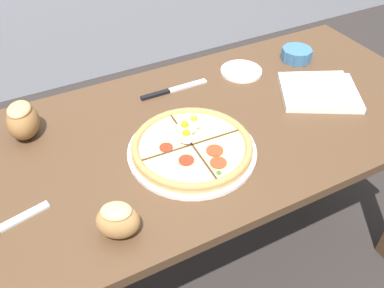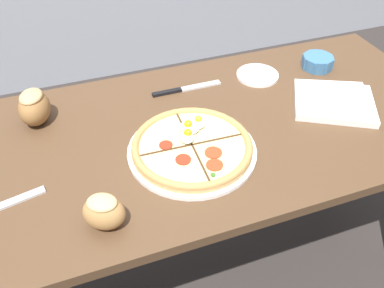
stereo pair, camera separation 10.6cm
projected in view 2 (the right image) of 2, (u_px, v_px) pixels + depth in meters
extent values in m
plane|color=#2D2826|center=(210.00, 264.00, 1.65)|extent=(12.00, 12.00, 0.00)
cube|color=#513823|center=(217.00, 129.00, 1.18)|extent=(1.48, 0.71, 0.03)
cube|color=#513823|center=(5.00, 198.00, 1.46)|extent=(0.06, 0.06, 0.69)
cube|color=#513823|center=(331.00, 119.00, 1.81)|extent=(0.06, 0.06, 0.69)
cylinder|color=white|center=(192.00, 151.00, 1.08)|extent=(0.34, 0.34, 0.01)
cylinder|color=tan|center=(192.00, 147.00, 1.07)|extent=(0.32, 0.32, 0.01)
cylinder|color=#E0CC84|center=(192.00, 145.00, 1.07)|extent=(0.29, 0.29, 0.00)
torus|color=tan|center=(192.00, 145.00, 1.07)|extent=(0.32, 0.32, 0.02)
cube|color=#472D19|center=(184.00, 128.00, 1.12)|extent=(0.01, 0.14, 0.00)
cube|color=#472D19|center=(166.00, 150.00, 1.05)|extent=(0.14, 0.01, 0.00)
cube|color=#472D19|center=(201.00, 163.00, 1.01)|extent=(0.01, 0.14, 0.00)
cube|color=#472D19|center=(218.00, 139.00, 1.08)|extent=(0.14, 0.01, 0.00)
cylinder|color=red|center=(215.00, 165.00, 1.01)|extent=(0.04, 0.04, 0.00)
cylinder|color=red|center=(213.00, 153.00, 1.04)|extent=(0.04, 0.04, 0.00)
cylinder|color=red|center=(166.00, 145.00, 1.06)|extent=(0.04, 0.04, 0.00)
cylinder|color=red|center=(183.00, 160.00, 1.02)|extent=(0.04, 0.04, 0.00)
ellipsoid|color=white|center=(189.00, 128.00, 1.11)|extent=(0.07, 0.08, 0.01)
sphere|color=orange|center=(188.00, 124.00, 1.11)|extent=(0.02, 0.02, 0.02)
ellipsoid|color=white|center=(198.00, 123.00, 1.12)|extent=(0.05, 0.06, 0.01)
sphere|color=#F4AD1E|center=(198.00, 119.00, 1.13)|extent=(0.02, 0.02, 0.02)
ellipsoid|color=white|center=(186.00, 137.00, 1.08)|extent=(0.05, 0.06, 0.01)
sphere|color=orange|center=(188.00, 133.00, 1.08)|extent=(0.02, 0.02, 0.02)
cylinder|color=#386B23|center=(213.00, 175.00, 0.98)|extent=(0.01, 0.01, 0.00)
cylinder|color=#2D5B1E|center=(188.00, 138.00, 1.08)|extent=(0.01, 0.01, 0.00)
cylinder|color=#477A2D|center=(184.00, 132.00, 1.10)|extent=(0.01, 0.01, 0.00)
cylinder|color=#2D5B1E|center=(213.00, 152.00, 1.04)|extent=(0.02, 0.02, 0.00)
cylinder|color=teal|center=(317.00, 62.00, 1.40)|extent=(0.10, 0.10, 0.04)
cylinder|color=gold|center=(318.00, 61.00, 1.40)|extent=(0.08, 0.08, 0.02)
cylinder|color=teal|center=(330.00, 60.00, 1.41)|extent=(0.01, 0.01, 0.04)
cylinder|color=teal|center=(321.00, 55.00, 1.43)|extent=(0.01, 0.01, 0.04)
cylinder|color=teal|center=(309.00, 55.00, 1.43)|extent=(0.01, 0.01, 0.04)
cylinder|color=teal|center=(303.00, 59.00, 1.42)|extent=(0.01, 0.01, 0.04)
cylinder|color=teal|center=(305.00, 65.00, 1.39)|extent=(0.01, 0.01, 0.04)
cylinder|color=teal|center=(314.00, 69.00, 1.36)|extent=(0.01, 0.01, 0.04)
cylinder|color=teal|center=(326.00, 69.00, 1.36)|extent=(0.01, 0.01, 0.04)
cylinder|color=teal|center=(332.00, 65.00, 1.38)|extent=(0.01, 0.01, 0.04)
cube|color=white|center=(334.00, 102.00, 1.24)|extent=(0.30, 0.29, 0.02)
cube|color=white|center=(335.00, 98.00, 1.23)|extent=(0.24, 0.23, 0.02)
ellipsoid|color=olive|center=(35.00, 108.00, 1.15)|extent=(0.12, 0.13, 0.10)
ellipsoid|color=tan|center=(31.00, 97.00, 1.13)|extent=(0.08, 0.10, 0.03)
ellipsoid|color=#B27F47|center=(104.00, 213.00, 0.88)|extent=(0.12, 0.11, 0.08)
ellipsoid|color=#EAB775|center=(102.00, 203.00, 0.86)|extent=(0.08, 0.08, 0.02)
cube|color=silver|center=(20.00, 199.00, 0.96)|extent=(0.12, 0.04, 0.01)
cube|color=silver|center=(201.00, 86.00, 1.32)|extent=(0.13, 0.02, 0.01)
cube|color=black|center=(167.00, 92.00, 1.29)|extent=(0.10, 0.02, 0.01)
cylinder|color=white|center=(257.00, 75.00, 1.37)|extent=(0.14, 0.14, 0.01)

